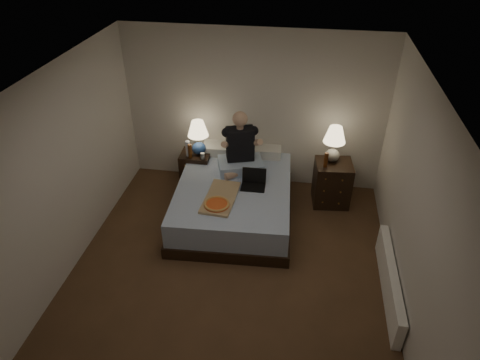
% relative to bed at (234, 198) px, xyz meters
% --- Properties ---
extents(floor, '(4.00, 4.50, 0.00)m').
position_rel_bed_xyz_m(floor, '(0.15, -1.28, -0.27)').
color(floor, brown).
rests_on(floor, ground).
extents(ceiling, '(4.00, 4.50, 0.00)m').
position_rel_bed_xyz_m(ceiling, '(0.15, -1.28, 2.23)').
color(ceiling, white).
rests_on(ceiling, ground).
extents(wall_back, '(4.00, 0.00, 2.50)m').
position_rel_bed_xyz_m(wall_back, '(0.15, 0.97, 0.98)').
color(wall_back, silver).
rests_on(wall_back, ground).
extents(wall_left, '(0.00, 4.50, 2.50)m').
position_rel_bed_xyz_m(wall_left, '(-1.85, -1.28, 0.98)').
color(wall_left, silver).
rests_on(wall_left, ground).
extents(wall_right, '(0.00, 4.50, 2.50)m').
position_rel_bed_xyz_m(wall_right, '(2.15, -1.28, 0.98)').
color(wall_right, silver).
rests_on(wall_right, ground).
extents(bed, '(1.72, 2.23, 0.54)m').
position_rel_bed_xyz_m(bed, '(0.00, 0.00, 0.00)').
color(bed, '#587BB1').
rests_on(bed, floor).
extents(nightstand_left, '(0.47, 0.42, 0.60)m').
position_rel_bed_xyz_m(nightstand_left, '(-0.73, 0.62, 0.03)').
color(nightstand_left, black).
rests_on(nightstand_left, floor).
extents(nightstand_right, '(0.58, 0.53, 0.70)m').
position_rel_bed_xyz_m(nightstand_right, '(1.42, 0.50, 0.08)').
color(nightstand_right, black).
rests_on(nightstand_right, floor).
extents(lamp_left, '(0.39, 0.39, 0.56)m').
position_rel_bed_xyz_m(lamp_left, '(-0.67, 0.63, 0.62)').
color(lamp_left, '#26488E').
rests_on(lamp_left, nightstand_left).
extents(lamp_right, '(0.38, 0.38, 0.56)m').
position_rel_bed_xyz_m(lamp_right, '(1.38, 0.58, 0.71)').
color(lamp_right, gray).
rests_on(lamp_right, nightstand_right).
extents(water_bottle, '(0.07, 0.07, 0.25)m').
position_rel_bed_xyz_m(water_bottle, '(-0.82, 0.54, 0.46)').
color(water_bottle, white).
rests_on(water_bottle, nightstand_left).
extents(soda_can, '(0.07, 0.07, 0.10)m').
position_rel_bed_xyz_m(soda_can, '(-0.58, 0.48, 0.39)').
color(soda_can, '#9FA09B').
rests_on(soda_can, nightstand_left).
extents(beer_bottle_left, '(0.06, 0.06, 0.23)m').
position_rel_bed_xyz_m(beer_bottle_left, '(-0.77, 0.48, 0.45)').
color(beer_bottle_left, '#552A0C').
rests_on(beer_bottle_left, nightstand_left).
extents(beer_bottle_right, '(0.06, 0.06, 0.23)m').
position_rel_bed_xyz_m(beer_bottle_right, '(1.28, 0.39, 0.54)').
color(beer_bottle_right, '#51250B').
rests_on(beer_bottle_right, nightstand_right).
extents(person, '(0.78, 0.69, 0.93)m').
position_rel_bed_xyz_m(person, '(0.03, 0.36, 0.73)').
color(person, black).
rests_on(person, bed).
extents(laptop, '(0.35, 0.29, 0.24)m').
position_rel_bed_xyz_m(laptop, '(0.29, -0.07, 0.39)').
color(laptop, black).
rests_on(laptop, bed).
extents(pizza_box, '(0.46, 0.79, 0.08)m').
position_rel_bed_xyz_m(pizza_box, '(-0.13, -0.61, 0.31)').
color(pizza_box, tan).
rests_on(pizza_box, bed).
extents(radiator, '(0.10, 1.60, 0.40)m').
position_rel_bed_xyz_m(radiator, '(2.08, -1.27, -0.07)').
color(radiator, white).
rests_on(radiator, floor).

